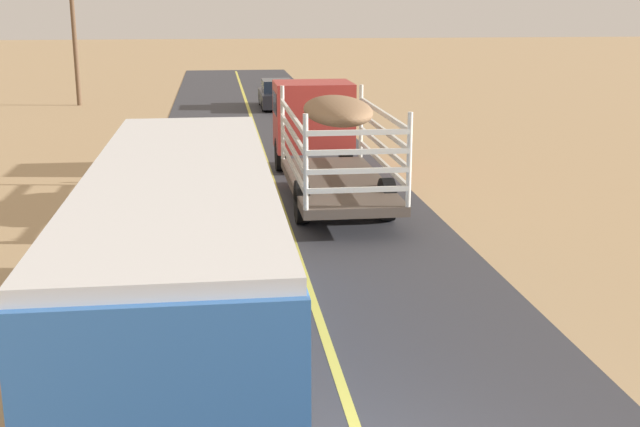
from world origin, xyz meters
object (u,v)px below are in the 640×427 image
(bus, at_px, (184,268))
(power_pole_far, at_px, (74,27))
(car_far, at_px, (277,95))
(livestock_truck, at_px, (322,126))

(bus, relative_size, power_pole_far, 1.28)
(power_pole_far, bearing_deg, car_far, -14.01)
(bus, distance_m, car_far, 31.94)
(livestock_truck, height_order, car_far, livestock_truck)
(livestock_truck, height_order, bus, bus)
(livestock_truck, distance_m, power_pole_far, 23.92)
(car_far, bearing_deg, bus, -96.75)
(bus, height_order, power_pole_far, power_pole_far)
(livestock_truck, xyz_separation_m, bus, (-3.68, -13.00, -0.04))
(car_far, distance_m, power_pole_far, 11.48)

